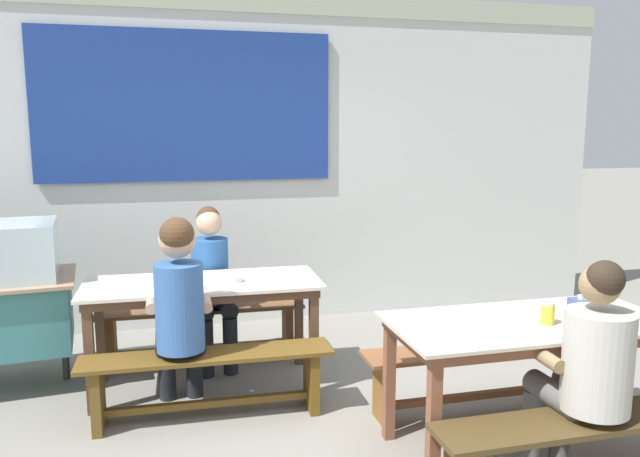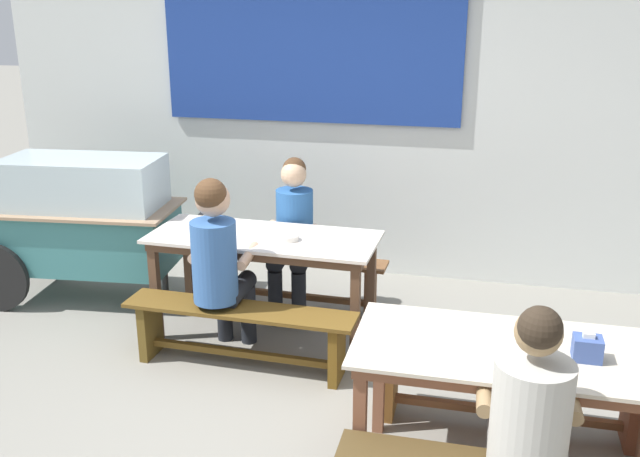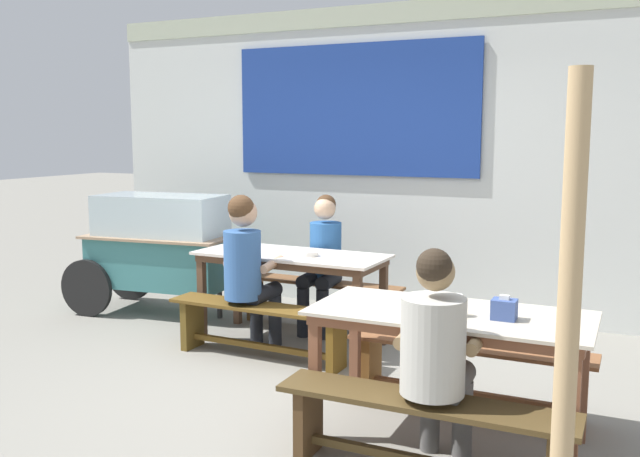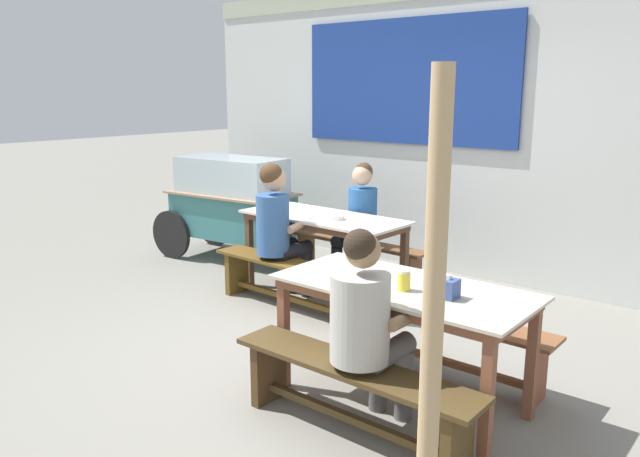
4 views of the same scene
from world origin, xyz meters
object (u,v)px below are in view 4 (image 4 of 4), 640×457
bench_far_back (356,255)px  wooden_support_post (433,315)px  dining_table_near (403,298)px  tissue_box (446,288)px  food_cart (231,200)px  bench_near_front (352,387)px  person_left_back_turned (278,224)px  person_near_front (367,321)px  bench_far_front (286,277)px  soup_bowl (336,217)px  condiment_jar (404,280)px  dining_table_far (323,224)px  bench_near_back (441,335)px  person_center_facing (359,218)px

bench_far_back → wooden_support_post: (2.39, -2.76, 0.73)m
dining_table_near → tissue_box: 0.34m
dining_table_near → food_cart: food_cart is taller
bench_near_front → tissue_box: (0.31, 0.47, 0.53)m
person_left_back_turned → person_near_front: person_left_back_turned is taller
food_cart → bench_far_front: bearing=-27.4°
dining_table_near → wooden_support_post: 1.21m
tissue_box → bench_near_front: bearing=-123.3°
bench_near_front → person_near_front: size_ratio=1.27×
bench_far_back → dining_table_near: bearing=-47.5°
soup_bowl → tissue_box: bearing=-36.0°
bench_far_front → person_left_back_turned: 0.48m
bench_far_back → bench_near_front: bearing=-54.3°
dining_table_near → condiment_jar: bearing=-56.8°
person_left_back_turned → tissue_box: size_ratio=9.65×
dining_table_far → bench_near_front: bearing=-47.3°
person_left_back_turned → condiment_jar: (1.93, -0.98, 0.09)m
dining_table_near → person_left_back_turned: person_left_back_turned is taller
dining_table_near → condiment_jar: size_ratio=12.73×
bench_near_back → wooden_support_post: 1.76m
bench_near_front → wooden_support_post: wooden_support_post is taller
dining_table_far → condiment_jar: bearing=-38.9°
wooden_support_post → bench_near_front: bearing=149.6°
bench_far_back → tissue_box: 2.79m
bench_far_front → dining_table_far: bearing=88.4°
dining_table_far → bench_far_back: (0.01, 0.51, -0.40)m
bench_far_back → food_cart: 1.69m
bench_near_back → person_center_facing: 2.08m
dining_table_near → condiment_jar: (0.05, -0.08, 0.14)m
dining_table_far → condiment_jar: size_ratio=13.26×
person_center_facing → tissue_box: size_ratio=9.11×
bench_near_back → bench_near_front: (-0.00, -1.02, 0.01)m
dining_table_far → bench_near_front: (1.70, -1.84, -0.39)m
bench_far_front → tissue_box: (2.02, -0.86, 0.54)m
person_near_front → wooden_support_post: wooden_support_post is taller
dining_table_far → condiment_jar: condiment_jar is taller
bench_near_front → food_cart: 3.98m
person_near_front → tissue_box: bearing=56.3°
person_center_facing → condiment_jar: person_center_facing is taller
dining_table_near → bench_far_front: 1.94m
bench_near_front → person_center_facing: person_center_facing is taller
bench_far_back → tissue_box: (1.99, -1.88, 0.54)m
bench_far_front → soup_bowl: size_ratio=10.57×
wooden_support_post → person_left_back_turned: bearing=144.7°
dining_table_near → bench_near_front: (-0.00, -0.51, -0.39)m
dining_table_near → wooden_support_post: bearing=-52.5°
tissue_box → bench_far_back: bearing=136.7°
bench_near_back → person_center_facing: (-1.61, 1.26, 0.40)m
person_center_facing → condiment_jar: size_ratio=9.94×
bench_far_front → person_left_back_turned: bearing=153.9°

